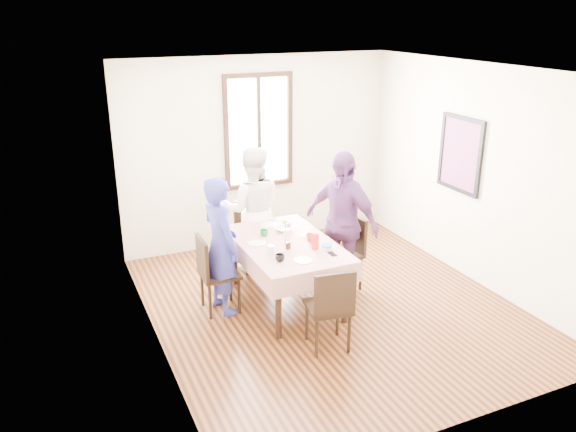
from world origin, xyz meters
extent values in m
plane|color=black|center=(0.00, 0.00, 0.00)|extent=(4.50, 4.50, 0.00)
plane|color=beige|center=(0.00, 2.25, 1.35)|extent=(4.00, 0.00, 4.00)
plane|color=beige|center=(2.00, 0.00, 1.35)|extent=(0.00, 4.50, 4.50)
cube|color=black|center=(0.00, 2.23, 1.65)|extent=(1.02, 0.06, 1.62)
cube|color=white|center=(0.00, 2.24, 1.65)|extent=(0.90, 0.02, 1.50)
cube|color=red|center=(1.98, 0.30, 1.55)|extent=(0.04, 0.76, 0.96)
cube|color=black|center=(-0.44, 0.29, 0.38)|extent=(0.92, 1.51, 0.75)
cube|color=#620004|center=(-0.44, 0.29, 0.76)|extent=(1.04, 1.63, 0.01)
cube|color=black|center=(-1.20, 0.43, 0.46)|extent=(0.43, 0.43, 0.91)
cube|color=black|center=(0.33, 0.34, 0.46)|extent=(0.48, 0.48, 0.91)
cube|color=black|center=(-0.44, 1.33, 0.46)|extent=(0.43, 0.43, 0.91)
cube|color=black|center=(-0.44, -0.75, 0.46)|extent=(0.48, 0.48, 0.91)
imported|color=#2F308F|center=(-1.18, 0.43, 0.80)|extent=(0.47, 0.64, 1.59)
imported|color=white|center=(-0.44, 1.31, 0.83)|extent=(0.98, 0.87, 1.66)
imported|color=#5F356D|center=(0.31, 0.34, 0.88)|extent=(0.81, 1.11, 1.75)
imported|color=black|center=(-0.71, -0.15, 0.80)|extent=(0.11, 0.11, 0.08)
imported|color=red|center=(-0.18, 0.20, 0.81)|extent=(0.13, 0.13, 0.10)
imported|color=#0C7226|center=(-0.59, 0.58, 0.80)|extent=(0.13, 0.13, 0.08)
imported|color=white|center=(-0.32, 0.63, 0.79)|extent=(0.26, 0.26, 0.05)
cube|color=red|center=(-0.23, -0.02, 0.86)|extent=(0.06, 0.06, 0.19)
cylinder|color=white|center=(-0.12, -0.11, 0.79)|extent=(0.11, 0.11, 0.05)
cylinder|color=black|center=(-0.49, 0.11, 0.80)|extent=(0.06, 0.06, 0.08)
cylinder|color=silver|center=(-0.73, 0.05, 0.81)|extent=(0.07, 0.07, 0.11)
cube|color=black|center=(-0.11, -0.22, 0.77)|extent=(0.06, 0.13, 0.01)
cylinder|color=silver|center=(-0.42, 0.32, 0.83)|extent=(0.07, 0.07, 0.14)
cylinder|color=white|center=(-0.76, 0.39, 0.77)|extent=(0.20, 0.20, 0.01)
cylinder|color=white|center=(-0.11, 0.38, 0.77)|extent=(0.20, 0.20, 0.01)
cylinder|color=white|center=(-0.41, 0.87, 0.77)|extent=(0.20, 0.20, 0.01)
cylinder|color=white|center=(-0.48, -0.25, 0.77)|extent=(0.20, 0.20, 0.01)
cylinder|color=blue|center=(-0.12, -0.11, 0.82)|extent=(0.12, 0.12, 0.01)
camera|label=1|loc=(-2.89, -5.24, 3.28)|focal=35.70mm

